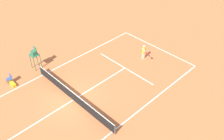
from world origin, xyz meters
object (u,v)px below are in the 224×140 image
courtside_chair_near (10,78)px  equipment_bag (13,84)px  player_serving (144,51)px  tennis_ball (132,61)px  umpire_chair (34,54)px

courtside_chair_near → equipment_bag: (-0.52, 0.04, -0.38)m
player_serving → equipment_bag: player_serving is taller
courtside_chair_near → equipment_bag: size_ratio=1.25×
tennis_ball → equipment_bag: size_ratio=0.09×
player_serving → umpire_chair: size_ratio=0.69×
player_serving → umpire_chair: 10.89m
player_serving → umpire_chair: bearing=-16.4°
tennis_ball → courtside_chair_near: size_ratio=0.07×
tennis_ball → courtside_chair_near: 12.01m
courtside_chair_near → tennis_ball: bearing=-118.0°
umpire_chair → equipment_bag: (-0.82, 3.03, -1.46)m
umpire_chair → courtside_chair_near: bearing=95.7°
umpire_chair → equipment_bag: 3.46m
equipment_bag → courtside_chair_near: bearing=-4.9°
umpire_chair → player_serving: bearing=-126.6°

